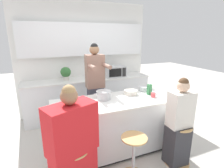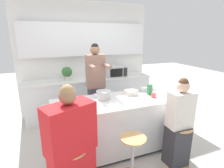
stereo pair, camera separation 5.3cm
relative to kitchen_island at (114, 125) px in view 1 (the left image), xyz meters
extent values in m
plane|color=beige|center=(0.00, 0.00, -0.46)|extent=(16.00, 16.00, 0.00)
cube|color=silver|center=(0.00, 1.87, 0.89)|extent=(3.21, 0.06, 2.70)
cube|color=silver|center=(0.00, 1.76, 1.37)|extent=(2.96, 0.16, 0.75)
cube|color=silver|center=(0.00, 1.54, -0.01)|extent=(2.96, 0.57, 0.90)
cube|color=silver|center=(0.00, 1.54, 0.45)|extent=(2.99, 0.60, 0.03)
cube|color=black|center=(0.00, 0.00, -0.43)|extent=(1.83, 0.69, 0.06)
cube|color=silver|center=(0.00, 0.00, 0.01)|extent=(1.91, 0.77, 0.82)
cube|color=silver|center=(0.00, 0.00, 0.43)|extent=(1.95, 0.81, 0.03)
cylinder|color=tan|center=(-0.78, -0.64, 0.16)|extent=(0.35, 0.35, 0.02)
cylinder|color=#B7BABC|center=(0.00, -0.68, -0.14)|extent=(0.04, 0.04, 0.60)
cylinder|color=tan|center=(0.00, -0.68, 0.16)|extent=(0.35, 0.35, 0.02)
cylinder|color=tan|center=(0.78, -0.68, -0.45)|extent=(0.38, 0.38, 0.01)
cylinder|color=#B7BABC|center=(0.78, -0.68, -0.14)|extent=(0.04, 0.04, 0.60)
cylinder|color=tan|center=(0.78, -0.68, 0.16)|extent=(0.35, 0.35, 0.02)
cube|color=#383842|center=(-0.10, 0.69, 0.02)|extent=(0.29, 0.22, 0.95)
cube|color=#896656|center=(-0.10, 0.69, 0.80)|extent=(0.34, 0.22, 0.62)
cylinder|color=#896656|center=(-0.23, 0.41, 0.94)|extent=(0.07, 0.34, 0.07)
cylinder|color=#896656|center=(0.03, 0.41, 0.94)|extent=(0.07, 0.34, 0.07)
sphere|color=#936B4C|center=(-0.10, 0.69, 1.20)|extent=(0.18, 0.18, 0.18)
sphere|color=black|center=(-0.10, 0.69, 1.25)|extent=(0.14, 0.14, 0.14)
cube|color=red|center=(-0.79, -0.67, 0.46)|extent=(0.61, 0.47, 0.57)
sphere|color=#936B4C|center=(-0.79, -0.67, 0.84)|extent=(0.24, 0.24, 0.19)
sphere|color=#A37F51|center=(-0.79, -0.67, 0.89)|extent=(0.19, 0.19, 0.15)
cube|color=#333338|center=(0.75, -0.67, -0.14)|extent=(0.31, 0.27, 0.63)
cube|color=silver|center=(0.75, -0.67, 0.44)|extent=(0.35, 0.23, 0.52)
sphere|color=#DBB293|center=(0.75, -0.67, 0.78)|extent=(0.18, 0.18, 0.17)
sphere|color=#513823|center=(0.75, -0.67, 0.83)|extent=(0.14, 0.14, 0.14)
cylinder|color=#B7BABC|center=(-0.13, 0.11, 0.51)|extent=(0.23, 0.23, 0.13)
cylinder|color=#B7BABC|center=(-0.13, 0.11, 0.58)|extent=(0.24, 0.24, 0.01)
cylinder|color=#B7BABC|center=(-0.27, 0.11, 0.56)|extent=(0.05, 0.01, 0.01)
cylinder|color=#B7BABC|center=(0.01, 0.11, 0.56)|extent=(0.05, 0.01, 0.01)
cylinder|color=#B7BABC|center=(0.70, 0.26, 0.49)|extent=(0.17, 0.17, 0.08)
cylinder|color=silver|center=(0.39, 0.16, 0.49)|extent=(0.24, 0.24, 0.08)
cylinder|color=#DB4C51|center=(0.67, -0.11, 0.49)|extent=(0.08, 0.08, 0.08)
torus|color=#DB4C51|center=(0.72, -0.11, 0.49)|extent=(0.04, 0.01, 0.04)
cylinder|color=#DB4C51|center=(-0.78, -0.24, 0.49)|extent=(0.08, 0.08, 0.09)
torus|color=#DB4C51|center=(-0.73, -0.24, 0.50)|extent=(0.04, 0.01, 0.04)
cube|color=#38844C|center=(0.69, 0.03, 0.54)|extent=(0.07, 0.07, 0.19)
cylinder|color=white|center=(0.69, 0.03, 0.64)|extent=(0.03, 0.03, 0.02)
cube|color=#B2B5B7|center=(0.65, 1.51, 0.60)|extent=(0.51, 0.36, 0.26)
cube|color=black|center=(0.60, 1.33, 0.60)|extent=(0.32, 0.01, 0.20)
cube|color=black|center=(0.83, 1.33, 0.60)|extent=(0.09, 0.01, 0.21)
cylinder|color=beige|center=(-0.53, 1.54, 0.51)|extent=(0.13, 0.13, 0.09)
sphere|color=#336633|center=(-0.53, 1.54, 0.66)|extent=(0.23, 0.23, 0.23)
camera|label=1|loc=(-1.03, -2.43, 1.44)|focal=28.00mm
camera|label=2|loc=(-0.98, -2.45, 1.44)|focal=28.00mm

